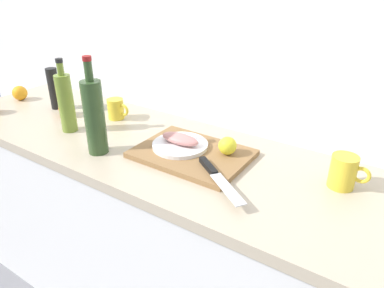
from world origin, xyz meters
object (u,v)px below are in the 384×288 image
at_px(olive_oil_bottle, 66,102).
at_px(white_plate, 180,145).
at_px(chef_knife, 215,174).
at_px(cutting_board, 192,154).
at_px(lemon_0, 228,146).
at_px(wine_bottle, 94,116).
at_px(fish_fillet, 180,139).
at_px(coffee_mug_0, 91,99).
at_px(pepper_mill, 54,89).
at_px(coffee_mug_1, 344,172).
at_px(coffee_mug_2, 116,109).

bearing_deg(olive_oil_bottle, white_plate, 11.34).
bearing_deg(olive_oil_bottle, chef_knife, -0.63).
height_order(cutting_board, lemon_0, lemon_0).
distance_m(cutting_board, olive_oil_bottle, 0.58).
relative_size(white_plate, wine_bottle, 0.58).
xyz_separation_m(fish_fillet, coffee_mug_0, (-0.62, 0.13, -0.00)).
bearing_deg(white_plate, cutting_board, -5.63).
bearing_deg(pepper_mill, coffee_mug_0, 30.69).
height_order(coffee_mug_1, coffee_mug_2, coffee_mug_1).
xyz_separation_m(olive_oil_bottle, pepper_mill, (-0.27, 0.14, -0.03)).
bearing_deg(olive_oil_bottle, pepper_mill, 152.27).
relative_size(white_plate, chef_knife, 0.82).
xyz_separation_m(coffee_mug_0, pepper_mill, (-0.15, -0.09, 0.05)).
height_order(olive_oil_bottle, coffee_mug_2, olive_oil_bottle).
bearing_deg(coffee_mug_0, pepper_mill, -149.31).
relative_size(chef_knife, wine_bottle, 0.70).
xyz_separation_m(cutting_board, coffee_mug_1, (0.50, 0.09, 0.04)).
bearing_deg(olive_oil_bottle, fish_fillet, 11.34).
height_order(cutting_board, chef_knife, chef_knife).
xyz_separation_m(fish_fillet, olive_oil_bottle, (-0.50, -0.10, 0.07)).
relative_size(coffee_mug_1, pepper_mill, 0.62).
bearing_deg(fish_fillet, lemon_0, 15.67).
xyz_separation_m(coffee_mug_1, coffee_mug_2, (-0.99, 0.02, -0.01)).
relative_size(olive_oil_bottle, pepper_mill, 1.55).
distance_m(white_plate, pepper_mill, 0.77).
bearing_deg(lemon_0, chef_knife, -75.52).
relative_size(coffee_mug_0, pepper_mill, 0.61).
bearing_deg(pepper_mill, white_plate, -2.94).
height_order(lemon_0, coffee_mug_1, coffee_mug_1).
height_order(coffee_mug_1, pepper_mill, pepper_mill).
xyz_separation_m(fish_fillet, chef_knife, (0.21, -0.11, -0.02)).
distance_m(olive_oil_bottle, coffee_mug_1, 1.08).
xyz_separation_m(cutting_board, pepper_mill, (-0.82, 0.05, 0.09)).
height_order(fish_fillet, coffee_mug_0, coffee_mug_0).
xyz_separation_m(white_plate, coffee_mug_0, (-0.62, 0.13, 0.02)).
bearing_deg(coffee_mug_1, wine_bottle, -162.28).
bearing_deg(fish_fillet, coffee_mug_2, 166.22).
xyz_separation_m(olive_oil_bottle, coffee_mug_0, (-0.12, 0.23, -0.08)).
distance_m(chef_knife, olive_oil_bottle, 0.72).
height_order(chef_knife, pepper_mill, pepper_mill).
xyz_separation_m(chef_knife, pepper_mill, (-0.98, 0.15, 0.07)).
distance_m(coffee_mug_0, coffee_mug_2, 0.19).
relative_size(coffee_mug_1, coffee_mug_2, 1.08).
bearing_deg(white_plate, chef_knife, -26.88).
bearing_deg(chef_knife, pepper_mill, -153.39).
height_order(chef_knife, coffee_mug_2, coffee_mug_2).
bearing_deg(lemon_0, pepper_mill, -179.44).
height_order(coffee_mug_0, pepper_mill, pepper_mill).
height_order(white_plate, coffee_mug_2, coffee_mug_2).
bearing_deg(white_plate, coffee_mug_2, 166.22).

